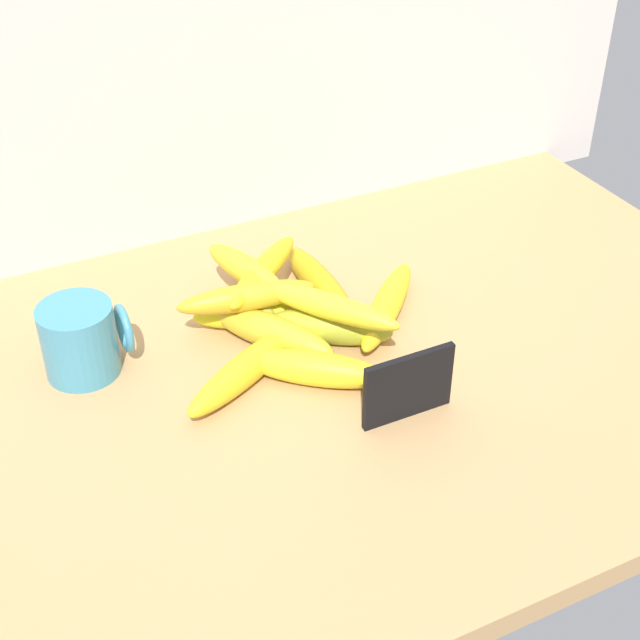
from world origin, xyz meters
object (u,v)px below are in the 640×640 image
object	(u,v)px
banana_3	(323,283)
banana_11	(263,271)
banana_12	(246,270)
coffee_mug	(81,340)
banana_4	(387,305)
banana_6	(257,294)
banana_1	(271,332)
banana_2	(315,369)
banana_7	(330,327)
banana_0	(292,316)
chalkboard_sign	(408,388)
banana_5	(246,369)
banana_8	(254,314)
banana_9	(247,297)
banana_10	(328,306)

from	to	relation	value
banana_3	banana_11	bearing A→B (deg)	177.61
banana_3	banana_12	bearing A→B (deg)	171.92
coffee_mug	banana_4	distance (cm)	38.32
banana_6	banana_1	bearing A→B (deg)	-101.18
banana_2	banana_7	world-z (taller)	banana_7
banana_0	banana_1	size ratio (longest dim) A/B	0.97
chalkboard_sign	banana_6	world-z (taller)	chalkboard_sign
banana_2	banana_7	distance (cm)	8.37
banana_5	banana_8	size ratio (longest dim) A/B	1.30
coffee_mug	banana_3	size ratio (longest dim) A/B	0.52
banana_7	banana_11	world-z (taller)	banana_11
banana_12	banana_5	bearing A→B (deg)	-113.13
coffee_mug	banana_6	world-z (taller)	coffee_mug
banana_8	banana_12	bearing A→B (deg)	79.38
coffee_mug	banana_11	distance (cm)	24.36
coffee_mug	banana_8	xyz separation A→B (cm)	(21.56, -0.55, -2.65)
banana_1	banana_6	bearing A→B (deg)	78.82
banana_9	banana_6	bearing A→B (deg)	56.14
banana_0	banana_7	bearing A→B (deg)	-58.52
chalkboard_sign	banana_8	xyz separation A→B (cm)	(-8.76, 23.30, -1.99)
coffee_mug	banana_0	bearing A→B (deg)	-6.17
banana_2	banana_8	bearing A→B (deg)	98.46
banana_1	banana_7	size ratio (longest dim) A/B	1.13
banana_2	banana_11	world-z (taller)	banana_11
banana_3	banana_8	size ratio (longest dim) A/B	1.28
banana_12	banana_8	bearing A→B (deg)	-100.62
banana_4	banana_9	world-z (taller)	banana_9
banana_6	coffee_mug	bearing A→B (deg)	-172.49
banana_0	banana_9	size ratio (longest dim) A/B	0.98
banana_11	banana_5	bearing A→B (deg)	-121.45
coffee_mug	chalkboard_sign	bearing A→B (deg)	-38.18
banana_2	banana_5	size ratio (longest dim) A/B	0.86
banana_1	banana_9	bearing A→B (deg)	111.49
banana_6	banana_10	world-z (taller)	banana_10
coffee_mug	banana_11	size ratio (longest dim) A/B	0.58
banana_8	chalkboard_sign	bearing A→B (deg)	-69.38
chalkboard_sign	banana_9	distance (cm)	24.43
banana_4	banana_6	size ratio (longest dim) A/B	1.12
chalkboard_sign	banana_1	world-z (taller)	chalkboard_sign
banana_1	banana_7	bearing A→B (deg)	-18.15
chalkboard_sign	banana_2	distance (cm)	11.91
banana_5	banana_12	size ratio (longest dim) A/B	1.33
banana_11	banana_4	bearing A→B (deg)	-32.45
banana_1	banana_9	size ratio (longest dim) A/B	1.01
banana_1	banana_7	distance (cm)	7.37
banana_10	banana_5	bearing A→B (deg)	-170.03
chalkboard_sign	banana_1	bearing A→B (deg)	114.67
banana_0	banana_12	bearing A→B (deg)	119.67
banana_2	banana_9	world-z (taller)	banana_9
banana_10	banana_8	bearing A→B (deg)	129.96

